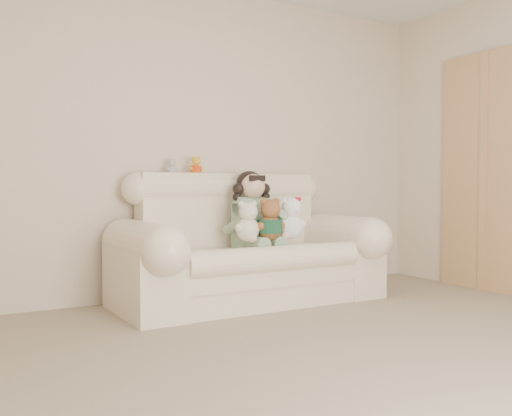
% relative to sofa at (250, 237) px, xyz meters
% --- Properties ---
extents(floor, '(5.00, 5.00, 0.00)m').
position_rel_sofa_xyz_m(floor, '(-0.15, -2.00, -0.52)').
color(floor, gray).
rests_on(floor, ground).
extents(wall_back, '(4.50, 0.00, 4.50)m').
position_rel_sofa_xyz_m(wall_back, '(-0.15, 0.50, 0.78)').
color(wall_back, beige).
rests_on(wall_back, ground).
extents(sofa, '(2.10, 0.95, 1.03)m').
position_rel_sofa_xyz_m(sofa, '(0.00, 0.00, 0.00)').
color(sofa, '#FFEACD').
rests_on(sofa, floor).
extents(door_panel, '(0.06, 0.90, 2.10)m').
position_rel_sofa_xyz_m(door_panel, '(2.07, -0.60, 0.54)').
color(door_panel, '#A97248').
rests_on(door_panel, floor).
extents(seated_child, '(0.44, 0.51, 0.64)m').
position_rel_sofa_xyz_m(seated_child, '(0.07, 0.08, 0.22)').
color(seated_child, '#2F6D31').
rests_on(seated_child, sofa).
extents(brown_teddy, '(0.25, 0.20, 0.39)m').
position_rel_sofa_xyz_m(brown_teddy, '(0.09, -0.16, 0.18)').
color(brown_teddy, brown).
rests_on(brown_teddy, sofa).
extents(white_cat, '(0.28, 0.23, 0.40)m').
position_rel_sofa_xyz_m(white_cat, '(0.30, -0.14, 0.19)').
color(white_cat, white).
rests_on(white_cat, sofa).
extents(cream_teddy, '(0.26, 0.22, 0.36)m').
position_rel_sofa_xyz_m(cream_teddy, '(-0.10, -0.14, 0.17)').
color(cream_teddy, white).
rests_on(cream_teddy, sofa).
extents(yellow_mini_bear, '(0.13, 0.11, 0.18)m').
position_rel_sofa_xyz_m(yellow_mini_bear, '(-0.31, 0.34, 0.59)').
color(yellow_mini_bear, gold).
rests_on(yellow_mini_bear, sofa).
extents(grey_mini_plush, '(0.12, 0.10, 0.16)m').
position_rel_sofa_xyz_m(grey_mini_plush, '(-0.50, 0.38, 0.57)').
color(grey_mini_plush, '#B9B8C0').
rests_on(grey_mini_plush, sofa).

